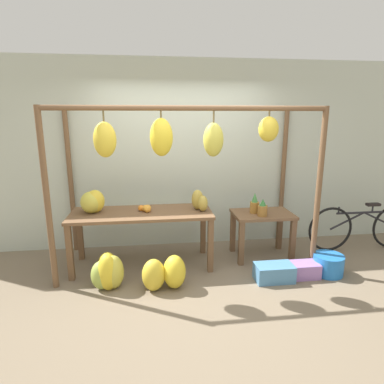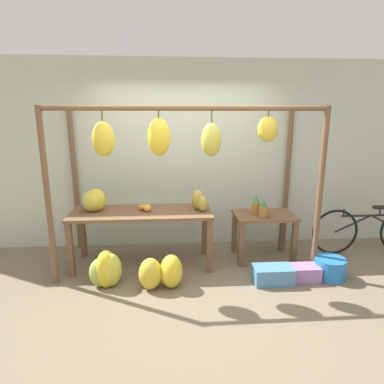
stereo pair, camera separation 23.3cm
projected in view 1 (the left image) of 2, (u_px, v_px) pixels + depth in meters
ground_plane at (193, 290)px, 3.74m from camera, size 20.00×20.00×0.00m
shop_wall_back at (180, 156)px, 4.86m from camera, size 8.00×0.08×2.80m
stall_awning at (182, 152)px, 3.82m from camera, size 3.29×1.25×2.10m
display_table_main at (142, 219)px, 4.24m from camera, size 1.85×0.70×0.76m
display_table_side at (262, 223)px, 4.55m from camera, size 0.83×0.56×0.66m
banana_pile_on_table at (93, 202)px, 4.16m from camera, size 0.40×0.37×0.30m
orange_pile at (146, 209)px, 4.22m from camera, size 0.17×0.17×0.09m
pineapple_cluster at (258, 207)px, 4.43m from camera, size 0.19×0.28×0.29m
banana_pile_ground_left at (108, 272)px, 3.76m from camera, size 0.44×0.41×0.44m
banana_pile_ground_right at (165, 273)px, 3.75m from camera, size 0.55×0.34×0.40m
fruit_crate_white at (274, 273)px, 3.95m from camera, size 0.47×0.26×0.21m
blue_bucket at (328, 264)px, 4.12m from camera, size 0.38×0.38×0.26m
parked_bicycle at (362, 227)px, 4.83m from camera, size 1.71×0.08×0.72m
papaya_pile at (200, 201)px, 4.28m from camera, size 0.24×0.29×0.27m
fruit_crate_purple at (301, 270)px, 4.04m from camera, size 0.42×0.24×0.19m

